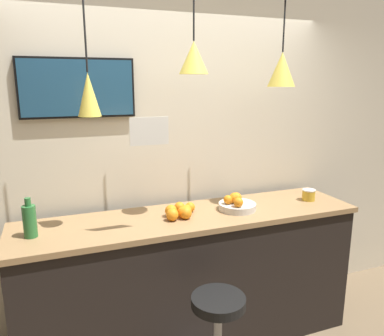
{
  "coord_description": "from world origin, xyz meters",
  "views": [
    {
      "loc": [
        -0.91,
        -1.73,
        1.99
      ],
      "look_at": [
        0.0,
        0.68,
        1.4
      ],
      "focal_mm": 35.0,
      "sensor_mm": 36.0,
      "label": 1
    }
  ],
  "objects_px": {
    "juice_bottle": "(30,221)",
    "mounted_tv": "(78,88)",
    "spread_jar": "(309,195)",
    "fruit_bowl": "(236,204)"
  },
  "relations": [
    {
      "from": "juice_bottle",
      "to": "mounted_tv",
      "type": "distance_m",
      "value": 0.95
    },
    {
      "from": "juice_bottle",
      "to": "spread_jar",
      "type": "height_order",
      "value": "juice_bottle"
    },
    {
      "from": "fruit_bowl",
      "to": "mounted_tv",
      "type": "bearing_deg",
      "value": 160.45
    },
    {
      "from": "juice_bottle",
      "to": "spread_jar",
      "type": "relative_size",
      "value": 2.44
    },
    {
      "from": "spread_jar",
      "to": "mounted_tv",
      "type": "height_order",
      "value": "mounted_tv"
    },
    {
      "from": "spread_jar",
      "to": "juice_bottle",
      "type": "bearing_deg",
      "value": -180.0
    },
    {
      "from": "spread_jar",
      "to": "fruit_bowl",
      "type": "bearing_deg",
      "value": -179.9
    },
    {
      "from": "spread_jar",
      "to": "mounted_tv",
      "type": "xyz_separation_m",
      "value": [
        -1.73,
        0.38,
        0.86
      ]
    },
    {
      "from": "mounted_tv",
      "to": "juice_bottle",
      "type": "bearing_deg",
      "value": -134.14
    },
    {
      "from": "juice_bottle",
      "to": "fruit_bowl",
      "type": "bearing_deg",
      "value": -0.05
    }
  ]
}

